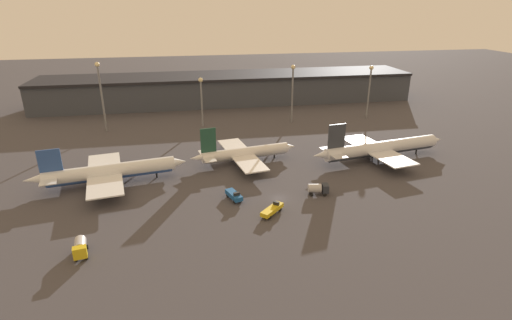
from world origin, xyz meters
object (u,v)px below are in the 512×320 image
(service_vehicle_0, at_px, (234,195))
(service_vehicle_3, at_px, (80,247))
(airplane_2, at_px, (380,148))
(service_vehicle_2, at_px, (272,210))
(airplane_0, at_px, (109,172))
(airplane_1, at_px, (244,153))
(service_vehicle_1, at_px, (318,188))

(service_vehicle_0, bearing_deg, service_vehicle_3, -79.94)
(airplane_2, xyz_separation_m, service_vehicle_2, (-42.09, -28.87, -2.46))
(service_vehicle_2, distance_m, service_vehicle_3, 42.59)
(airplane_0, xyz_separation_m, service_vehicle_2, (40.78, -24.98, -2.40))
(service_vehicle_0, relative_size, service_vehicle_2, 0.99)
(service_vehicle_3, bearing_deg, airplane_1, 126.59)
(airplane_1, xyz_separation_m, service_vehicle_0, (-6.55, -25.13, -1.78))
(airplane_2, height_order, service_vehicle_3, airplane_2)
(service_vehicle_2, relative_size, service_vehicle_3, 1.12)
(airplane_1, relative_size, service_vehicle_1, 6.22)
(service_vehicle_0, distance_m, service_vehicle_1, 22.26)
(airplane_1, distance_m, service_vehicle_0, 26.03)
(airplane_0, bearing_deg, airplane_1, 3.62)
(airplane_1, bearing_deg, airplane_2, -16.58)
(airplane_1, bearing_deg, service_vehicle_0, -114.21)
(airplane_2, height_order, service_vehicle_1, airplane_2)
(airplane_1, height_order, service_vehicle_1, airplane_1)
(airplane_2, xyz_separation_m, service_vehicle_1, (-27.91, -20.83, -1.93))
(service_vehicle_0, bearing_deg, airplane_1, 146.74)
(airplane_1, bearing_deg, airplane_0, -176.38)
(service_vehicle_3, bearing_deg, airplane_2, 103.76)
(airplane_0, height_order, airplane_1, airplane_1)
(service_vehicle_0, xyz_separation_m, service_vehicle_1, (22.23, -1.04, 0.46))
(airplane_0, height_order, service_vehicle_2, airplane_0)
(service_vehicle_2, bearing_deg, service_vehicle_3, 147.48)
(airplane_0, bearing_deg, service_vehicle_2, -41.09)
(airplane_0, distance_m, airplane_2, 82.96)
(airplane_1, distance_m, service_vehicle_1, 30.54)
(service_vehicle_3, bearing_deg, airplane_0, 167.93)
(airplane_1, distance_m, airplane_2, 43.93)
(service_vehicle_1, distance_m, service_vehicle_2, 16.31)
(airplane_0, height_order, airplane_2, airplane_2)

